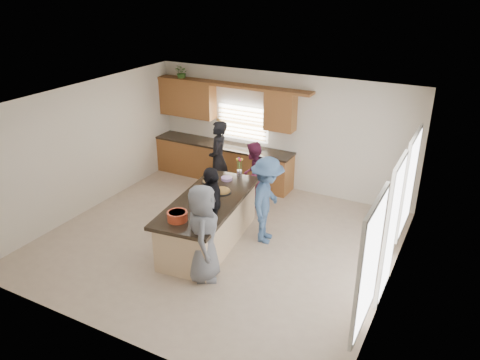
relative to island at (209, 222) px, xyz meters
The scene contains 18 objects.
floor 0.48m from the island, 47.45° to the left, with size 6.50×6.50×0.00m, color #C9B095.
room_shell 1.46m from the island, 47.45° to the left, with size 6.52×6.02×2.81m.
back_cabinetry 3.19m from the island, 115.34° to the left, with size 4.08×0.66×2.46m.
right_wall_glazing 3.45m from the island, ahead, with size 0.06×4.00×2.25m.
island is the anchor object (origin of this frame).
platter_front 0.59m from the island, 76.61° to the right, with size 0.49×0.49×0.20m.
platter_mid 0.65m from the island, 77.67° to the left, with size 0.36×0.36×0.14m.
platter_back 0.94m from the island, 118.75° to the left, with size 0.33×0.33×0.13m.
salad_bowl 1.12m from the island, 92.28° to the right, with size 0.35×0.35×0.16m.
clear_cup 1.29m from the island, 68.16° to the right, with size 0.09×0.09×0.10m, color white.
plate_stack 1.10m from the island, 98.33° to the left, with size 0.24×0.24×0.05m, color #BD8ECE.
flower_vase 1.42m from the island, 89.12° to the left, with size 0.14×0.14×0.42m.
potted_plant 4.42m from the island, 130.52° to the left, with size 0.34×0.30×0.38m, color #497E32.
woman_left_back 2.22m from the island, 115.36° to the left, with size 0.66×0.44×1.82m, color black.
woman_left_mid 1.87m from the island, 89.26° to the left, with size 0.73×0.57×1.51m, color #601C3A.
woman_left_front 0.50m from the island, 45.76° to the right, with size 1.01×0.42×1.72m, color black.
woman_right_back 1.19m from the island, 33.58° to the left, with size 1.12×0.65×1.74m, color #38557C.
woman_right_front 1.20m from the island, 63.21° to the right, with size 0.85×0.55×1.74m, color slate.
Camera 1 is at (4.11, -6.83, 4.85)m, focal length 35.00 mm.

